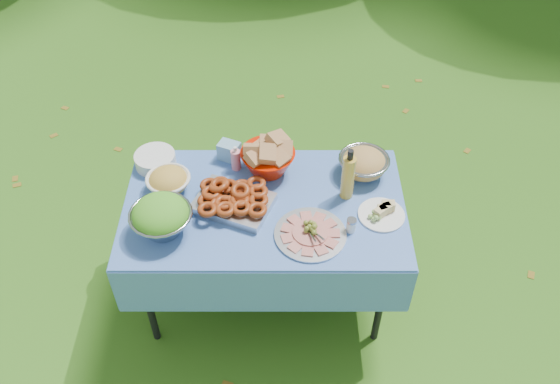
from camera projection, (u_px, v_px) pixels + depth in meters
The scene contains 14 objects.
ground at pixel (267, 291), 3.62m from camera, with size 80.00×80.00×0.00m, color #1B3C0A.
picnic_table at pixel (265, 251), 3.35m from camera, with size 1.46×0.86×0.76m, color #84BEFF.
salad_bowl at pixel (161, 217), 2.88m from camera, with size 0.30×0.30×0.20m, color #94989C, non-canonical shape.
pasta_bowl_white at pixel (168, 181), 3.11m from camera, with size 0.23×0.23×0.13m, color silver, non-canonical shape.
plate_stack at pixel (155, 160), 3.27m from camera, with size 0.22×0.22×0.07m, color silver.
wipes_box at pixel (229, 151), 3.30m from camera, with size 0.11×0.08×0.10m, color #75A7C6.
sanitizer_bottle at pixel (236, 158), 3.22m from camera, with size 0.05×0.05×0.15m, color pink.
bread_bowl at pixel (268, 157), 3.19m from camera, with size 0.30×0.30×0.20m, color red, non-canonical shape.
pasta_bowl_steel at pixel (364, 163), 3.20m from camera, with size 0.27×0.27×0.14m, color #94989C, non-canonical shape.
fried_tray at pixel (233, 200), 3.04m from camera, with size 0.38×0.27×0.09m, color #B3B4B8.
charcuterie_platter at pixel (310, 230), 2.90m from camera, with size 0.36×0.36×0.08m, color silver.
oil_bottle at pixel (348, 174), 3.02m from camera, with size 0.07×0.07×0.31m, color gold.
cheese_plate at pixel (382, 211), 3.00m from camera, with size 0.24×0.24×0.07m, color silver.
shaker at pixel (351, 225), 2.92m from camera, with size 0.05×0.05×0.08m, color white.
Camera 1 is at (0.08, -2.13, 2.98)m, focal length 38.00 mm.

